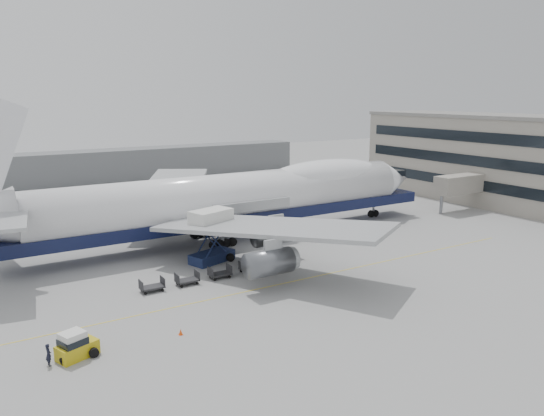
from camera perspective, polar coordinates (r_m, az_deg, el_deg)
ground at (r=61.48m, az=1.02°, el=-5.87°), size 260.00×260.00×0.00m
apron_line at (r=56.79m, az=4.33°, el=-7.44°), size 60.00×0.15×0.01m
hangar at (r=122.10m, az=-21.29°, el=3.98°), size 110.00×8.00×7.00m
airliner at (r=70.45m, az=-3.80°, el=1.15°), size 67.00×55.30×19.98m
catering_truck at (r=61.20m, az=-6.55°, el=-2.67°), size 5.71×4.66×6.14m
baggage_tug at (r=42.57m, az=-20.38°, el=-13.76°), size 3.20×2.42×2.09m
ground_worker at (r=42.22m, az=-22.91°, el=-14.33°), size 0.50×0.67×1.66m
traffic_cone at (r=44.42m, az=-9.80°, el=-13.00°), size 0.34×0.34×0.50m
dolly_0 at (r=53.86m, az=-12.78°, el=-8.22°), size 2.30×1.35×1.30m
dolly_1 at (r=55.07m, az=-9.12°, el=-7.61°), size 2.30×1.35×1.30m
dolly_2 at (r=56.49m, az=-5.63°, el=-7.00°), size 2.30×1.35×1.30m
dolly_3 at (r=58.11m, az=-2.34°, el=-6.40°), size 2.30×1.35×1.30m
dolly_4 at (r=59.91m, az=0.76°, el=-5.82°), size 2.30×1.35×1.30m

